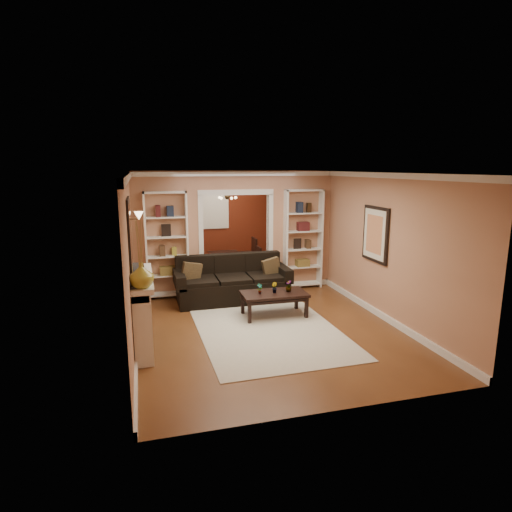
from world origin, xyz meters
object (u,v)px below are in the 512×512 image
object	(u,v)px
dining_table	(228,265)
sofa	(232,279)
bookshelf_left	(167,246)
coffee_table	(274,304)
bookshelf_right	(303,239)
fireplace	(144,311)

from	to	relation	value
dining_table	sofa	bearing A→B (deg)	170.72
bookshelf_left	coffee_table	bearing A→B (deg)	-43.11
bookshelf_right	bookshelf_left	bearing A→B (deg)	180.00
dining_table	bookshelf_left	bearing A→B (deg)	135.28
bookshelf_right	dining_table	xyz separation A→B (m)	(-1.43, 1.68, -0.89)
sofa	fireplace	bearing A→B (deg)	-133.28
bookshelf_right	fireplace	world-z (taller)	bookshelf_right
coffee_table	bookshelf_right	xyz separation A→B (m)	(1.24, 1.74, 0.92)
dining_table	coffee_table	bearing A→B (deg)	-176.75
bookshelf_right	fireplace	size ratio (longest dim) A/B	1.35
bookshelf_left	fireplace	bearing A→B (deg)	-102.05
sofa	coffee_table	world-z (taller)	sofa
coffee_table	fireplace	bearing A→B (deg)	-160.86
coffee_table	fireplace	xyz separation A→B (m)	(-2.40, -0.79, 0.35)
sofa	coffee_table	bearing A→B (deg)	-64.10
dining_table	fireplace	bearing A→B (deg)	152.36
bookshelf_left	dining_table	world-z (taller)	bookshelf_left
sofa	coffee_table	xyz separation A→B (m)	(0.56, -1.16, -0.24)
bookshelf_left	dining_table	bearing A→B (deg)	45.28
coffee_table	dining_table	bearing A→B (deg)	94.21
bookshelf_left	bookshelf_right	xyz separation A→B (m)	(3.10, 0.00, 0.00)
fireplace	dining_table	size ratio (longest dim) A/B	1.17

